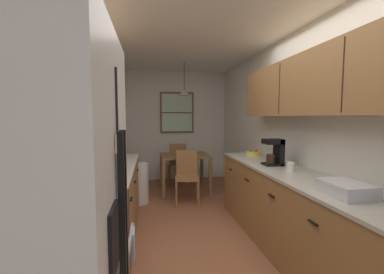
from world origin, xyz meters
TOP-DOWN VIEW (x-y plane):
  - ground_plane at (0.00, 1.00)m, footprint 12.00×12.00m
  - wall_left at (-1.35, 1.00)m, footprint 0.10×9.00m
  - wall_right at (1.35, 1.00)m, footprint 0.10×9.00m
  - wall_back at (0.00, 3.65)m, footprint 4.40×0.10m
  - ceiling_slab at (0.00, 1.00)m, footprint 4.40×9.00m
  - refrigerator at (-0.96, -1.18)m, footprint 0.70×0.76m
  - stove_range at (-0.99, -0.45)m, footprint 0.66×0.65m
  - microwave_over_range at (-1.11, -0.45)m, footprint 0.39×0.63m
  - counter_left at (-1.00, 0.84)m, footprint 0.64×1.95m
  - upper_cabinets_left at (-1.14, 0.79)m, footprint 0.33×2.03m
  - counter_right at (1.00, 0.06)m, footprint 0.64×3.15m
  - upper_cabinets_right at (1.14, 0.01)m, footprint 0.33×2.83m
  - dining_table at (0.17, 2.57)m, footprint 0.93×0.82m
  - dining_chair_near at (0.12, 1.95)m, footprint 0.45×0.45m
  - dining_chair_far at (0.09, 3.18)m, footprint 0.41×0.41m
  - pendant_light at (0.17, 2.57)m, footprint 0.27×0.27m
  - back_window at (0.14, 3.58)m, footprint 0.79×0.05m
  - trash_bin at (-0.70, 2.05)m, footprint 0.32×0.32m
  - storage_canister at (-1.00, 0.21)m, footprint 0.11×0.11m
  - dish_towel at (-0.64, -0.29)m, footprint 0.02×0.16m
  - coffee_maker at (1.00, 0.58)m, footprint 0.22×0.18m
  - mug_spare at (1.00, 0.23)m, footprint 0.12×0.08m
  - fruit_bowl at (1.05, 1.31)m, footprint 0.22×0.22m
  - dish_rack at (0.94, -0.58)m, footprint 0.28×0.34m
  - table_serving_bowl at (0.26, 2.63)m, footprint 0.22×0.22m

SIDE VIEW (x-z plane):
  - ground_plane at x=0.00m, z-range 0.00..0.00m
  - trash_bin at x=-0.70m, z-range 0.00..0.68m
  - counter_right at x=1.00m, z-range 0.00..0.90m
  - counter_left at x=-1.00m, z-range 0.00..0.90m
  - stove_range at x=-0.99m, z-range -0.08..1.02m
  - dish_towel at x=-0.64m, z-range 0.38..0.62m
  - dining_chair_near at x=0.12m, z-range 0.05..0.95m
  - dining_chair_far at x=0.09m, z-range 0.05..0.95m
  - dining_table at x=0.17m, z-range 0.26..1.00m
  - table_serving_bowl at x=0.26m, z-range 0.74..0.80m
  - refrigerator at x=-0.96m, z-range 0.00..1.82m
  - fruit_bowl at x=1.05m, z-range 0.89..0.98m
  - dish_rack at x=0.94m, z-range 0.90..1.00m
  - mug_spare at x=1.00m, z-range 0.90..1.00m
  - storage_canister at x=-1.00m, z-range 0.90..1.09m
  - coffee_maker at x=1.00m, z-range 0.91..1.23m
  - wall_left at x=-1.35m, z-range 0.00..2.55m
  - wall_right at x=1.35m, z-range 0.00..2.55m
  - wall_back at x=0.00m, z-range 0.00..2.55m
  - back_window at x=0.14m, z-range 1.11..2.06m
  - microwave_over_range at x=-1.11m, z-range 1.49..1.80m
  - upper_cabinets_right at x=1.14m, z-range 1.50..2.13m
  - upper_cabinets_left at x=-1.14m, z-range 1.51..2.23m
  - pendant_light at x=0.17m, z-range 1.62..2.28m
  - ceiling_slab at x=0.00m, z-range 2.55..2.63m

